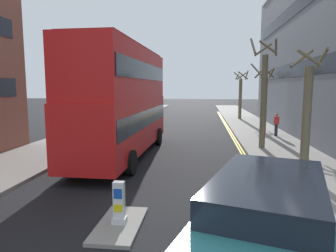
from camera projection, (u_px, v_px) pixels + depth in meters
sidewalk_right at (274, 145)px, 18.62m from camera, size 4.00×80.00×0.14m
sidewalk_left at (72, 141)px, 20.10m from camera, size 4.00×80.00×0.14m
kerb_line_outer at (243, 152)px, 16.90m from camera, size 0.10×56.00×0.01m
kerb_line_inner at (241, 152)px, 16.92m from camera, size 0.10×56.00×0.01m
traffic_island at (120, 225)px, 7.87m from camera, size 1.10×2.20×0.10m
keep_left_bollard at (119, 204)px, 7.80m from camera, size 0.36×0.28×1.11m
double_decker_bus_away at (123, 98)px, 15.59m from camera, size 2.99×10.86×5.64m
taxi_minivan at (265, 243)px, 4.98m from camera, size 3.20×5.15×2.12m
pedestrian_far at (276, 124)px, 21.51m from camera, size 0.34×0.22×1.62m
street_tree_near at (240, 96)px, 33.23m from camera, size 1.54×1.53×5.23m
street_tree_mid at (264, 102)px, 22.63m from camera, size 1.70×1.81×5.23m
street_tree_far at (264, 96)px, 17.02m from camera, size 1.49×1.42×6.25m
street_tree_distant at (307, 116)px, 11.84m from camera, size 1.18×1.29×4.97m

